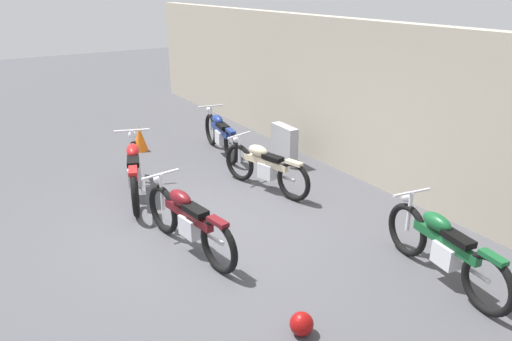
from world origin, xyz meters
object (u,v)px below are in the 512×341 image
at_px(motorcycle_green, 443,247).
at_px(motorcycle_red, 135,170).
at_px(stone_marker, 284,145).
at_px(motorcycle_cream, 265,167).
at_px(traffic_cone, 140,138).
at_px(motorcycle_blue, 220,134).
at_px(helmet, 302,324).
at_px(motorcycle_maroon, 188,220).

xyz_separation_m(motorcycle_green, motorcycle_red, (-4.38, -2.32, 0.03)).
xyz_separation_m(stone_marker, motorcycle_green, (4.35, -0.75, 0.05)).
bearing_deg(motorcycle_red, motorcycle_cream, -95.75).
bearing_deg(motorcycle_red, stone_marker, -71.56).
xyz_separation_m(traffic_cone, motorcycle_blue, (1.08, 1.39, 0.16)).
distance_m(helmet, motorcycle_cream, 3.77).
height_order(motorcycle_green, motorcycle_blue, motorcycle_green).
bearing_deg(traffic_cone, motorcycle_red, -21.32).
height_order(helmet, motorcycle_green, motorcycle_green).
bearing_deg(helmet, motorcycle_red, -176.30).
height_order(motorcycle_maroon, motorcycle_red, motorcycle_red).
xyz_separation_m(helmet, motorcycle_green, (0.12, 2.04, 0.32)).
bearing_deg(stone_marker, helmet, -33.47).
bearing_deg(motorcycle_green, traffic_cone, 21.70).
bearing_deg(traffic_cone, stone_marker, 43.73).
distance_m(motorcycle_red, motorcycle_blue, 2.56).
relative_size(helmet, traffic_cone, 0.46).
xyz_separation_m(stone_marker, motorcycle_red, (-0.03, -3.07, 0.09)).
height_order(stone_marker, motorcycle_red, motorcycle_red).
bearing_deg(motorcycle_maroon, motorcycle_cream, -67.86).
relative_size(traffic_cone, motorcycle_red, 0.26).
distance_m(traffic_cone, motorcycle_red, 2.43).
height_order(helmet, motorcycle_red, motorcycle_red).
xyz_separation_m(motorcycle_maroon, motorcycle_blue, (-3.26, 2.26, -0.01)).
bearing_deg(motorcycle_red, motorcycle_green, -133.05).
xyz_separation_m(traffic_cone, motorcycle_cream, (3.18, 1.13, 0.15)).
distance_m(stone_marker, motorcycle_red, 3.07).
distance_m(stone_marker, motorcycle_blue, 1.45).
relative_size(stone_marker, motorcycle_cream, 0.40).
bearing_deg(motorcycle_blue, helmet, 169.71).
xyz_separation_m(motorcycle_green, motorcycle_blue, (-5.55, -0.05, -0.01)).
bearing_deg(motorcycle_maroon, motorcycle_red, -7.76).
height_order(stone_marker, helmet, stone_marker).
height_order(motorcycle_maroon, motorcycle_cream, motorcycle_maroon).
height_order(motorcycle_green, motorcycle_cream, motorcycle_green).
bearing_deg(motorcycle_blue, motorcycle_maroon, 155.19).
xyz_separation_m(helmet, motorcycle_cream, (-3.33, 1.73, 0.30)).
bearing_deg(motorcycle_green, motorcycle_cream, 14.62).
xyz_separation_m(helmet, motorcycle_maroon, (-2.17, -0.26, 0.32)).
distance_m(motorcycle_maroon, motorcycle_green, 3.25).
relative_size(stone_marker, motorcycle_maroon, 0.38).
bearing_deg(motorcycle_red, traffic_cone, -2.28).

